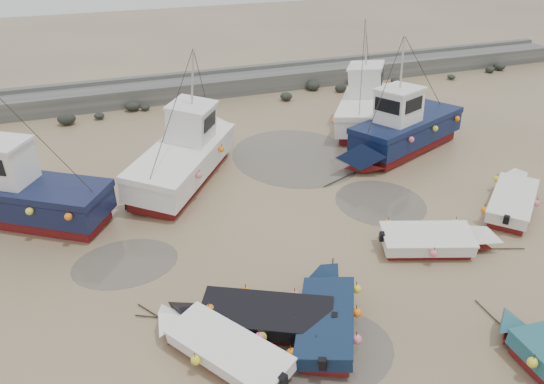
{
  "coord_description": "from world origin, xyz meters",
  "views": [
    {
      "loc": [
        -8.07,
        -13.59,
        11.67
      ],
      "look_at": [
        -1.39,
        4.36,
        1.4
      ],
      "focal_mm": 35.0,
      "sensor_mm": 36.0,
      "label": 1
    }
  ],
  "objects_px": {
    "cabin_boat_1": "(185,152)",
    "person": "(130,209)",
    "cabin_boat_3": "(368,104)",
    "dinghy_1": "(329,314)",
    "dinghy_3": "(514,197)",
    "cabin_boat_0": "(18,192)",
    "dinghy_5": "(436,238)",
    "dinghy_4": "(255,314)",
    "cabin_boat_2": "(401,130)",
    "dinghy_0": "(221,343)"
  },
  "relations": [
    {
      "from": "cabin_boat_1",
      "to": "person",
      "type": "bearing_deg",
      "value": -108.95
    },
    {
      "from": "cabin_boat_1",
      "to": "cabin_boat_3",
      "type": "distance_m",
      "value": 12.14
    },
    {
      "from": "dinghy_1",
      "to": "cabin_boat_1",
      "type": "xyz_separation_m",
      "value": [
        -1.87,
        12.07,
        0.77
      ]
    },
    {
      "from": "cabin_boat_1",
      "to": "person",
      "type": "relative_size",
      "value": 5.16
    },
    {
      "from": "dinghy_3",
      "to": "person",
      "type": "distance_m",
      "value": 16.88
    },
    {
      "from": "dinghy_1",
      "to": "cabin_boat_0",
      "type": "height_order",
      "value": "cabin_boat_0"
    },
    {
      "from": "dinghy_5",
      "to": "cabin_boat_1",
      "type": "height_order",
      "value": "cabin_boat_1"
    },
    {
      "from": "dinghy_4",
      "to": "cabin_boat_0",
      "type": "distance_m",
      "value": 11.92
    },
    {
      "from": "cabin_boat_2",
      "to": "person",
      "type": "xyz_separation_m",
      "value": [
        -14.41,
        -1.09,
        -1.34
      ]
    },
    {
      "from": "dinghy_5",
      "to": "cabin_boat_2",
      "type": "xyz_separation_m",
      "value": [
        3.76,
        8.48,
        0.79
      ]
    },
    {
      "from": "dinghy_4",
      "to": "dinghy_0",
      "type": "bearing_deg",
      "value": 150.69
    },
    {
      "from": "cabin_boat_0",
      "to": "cabin_boat_3",
      "type": "height_order",
      "value": "same"
    },
    {
      "from": "cabin_boat_2",
      "to": "cabin_boat_3",
      "type": "relative_size",
      "value": 1.15
    },
    {
      "from": "dinghy_4",
      "to": "cabin_boat_1",
      "type": "relative_size",
      "value": 0.63
    },
    {
      "from": "dinghy_0",
      "to": "dinghy_4",
      "type": "xyz_separation_m",
      "value": [
        1.32,
        0.85,
        -0.0
      ]
    },
    {
      "from": "dinghy_5",
      "to": "cabin_boat_2",
      "type": "height_order",
      "value": "cabin_boat_2"
    },
    {
      "from": "cabin_boat_1",
      "to": "cabin_boat_2",
      "type": "relative_size",
      "value": 0.97
    },
    {
      "from": "person",
      "to": "dinghy_1",
      "type": "bearing_deg",
      "value": 116.84
    },
    {
      "from": "cabin_boat_0",
      "to": "cabin_boat_2",
      "type": "distance_m",
      "value": 18.68
    },
    {
      "from": "dinghy_1",
      "to": "person",
      "type": "distance_m",
      "value": 11.02
    },
    {
      "from": "cabin_boat_1",
      "to": "dinghy_1",
      "type": "bearing_deg",
      "value": -46.16
    },
    {
      "from": "dinghy_1",
      "to": "dinghy_3",
      "type": "bearing_deg",
      "value": 48.77
    },
    {
      "from": "dinghy_5",
      "to": "dinghy_1",
      "type": "bearing_deg",
      "value": -47.28
    },
    {
      "from": "dinghy_0",
      "to": "person",
      "type": "height_order",
      "value": "dinghy_0"
    },
    {
      "from": "cabin_boat_0",
      "to": "person",
      "type": "height_order",
      "value": "cabin_boat_0"
    },
    {
      "from": "dinghy_0",
      "to": "cabin_boat_3",
      "type": "bearing_deg",
      "value": 17.06
    },
    {
      "from": "cabin_boat_1",
      "to": "cabin_boat_3",
      "type": "relative_size",
      "value": 1.12
    },
    {
      "from": "dinghy_4",
      "to": "dinghy_5",
      "type": "bearing_deg",
      "value": -50.24
    },
    {
      "from": "dinghy_0",
      "to": "person",
      "type": "bearing_deg",
      "value": 66.69
    },
    {
      "from": "dinghy_5",
      "to": "cabin_boat_3",
      "type": "xyz_separation_m",
      "value": [
        4.17,
        12.73,
        0.81
      ]
    },
    {
      "from": "dinghy_5",
      "to": "person",
      "type": "height_order",
      "value": "dinghy_5"
    },
    {
      "from": "dinghy_1",
      "to": "person",
      "type": "xyz_separation_m",
      "value": [
        -4.96,
        9.83,
        -0.55
      ]
    },
    {
      "from": "dinghy_3",
      "to": "cabin_boat_1",
      "type": "height_order",
      "value": "cabin_boat_1"
    },
    {
      "from": "dinghy_4",
      "to": "dinghy_3",
      "type": "bearing_deg",
      "value": -48.14
    },
    {
      "from": "dinghy_0",
      "to": "dinghy_3",
      "type": "height_order",
      "value": "same"
    },
    {
      "from": "dinghy_4",
      "to": "cabin_boat_1",
      "type": "distance_m",
      "value": 11.31
    },
    {
      "from": "cabin_boat_0",
      "to": "person",
      "type": "relative_size",
      "value": 4.62
    },
    {
      "from": "dinghy_1",
      "to": "dinghy_5",
      "type": "xyz_separation_m",
      "value": [
        5.69,
        2.44,
        0.01
      ]
    },
    {
      "from": "dinghy_0",
      "to": "dinghy_4",
      "type": "height_order",
      "value": "same"
    },
    {
      "from": "dinghy_1",
      "to": "dinghy_3",
      "type": "xyz_separation_m",
      "value": [
        10.88,
        4.02,
        -0.01
      ]
    },
    {
      "from": "cabin_boat_1",
      "to": "person",
      "type": "distance_m",
      "value": 4.03
    },
    {
      "from": "person",
      "to": "dinghy_5",
      "type": "bearing_deg",
      "value": 145.31
    },
    {
      "from": "dinghy_1",
      "to": "cabin_boat_2",
      "type": "relative_size",
      "value": 0.57
    },
    {
      "from": "dinghy_5",
      "to": "cabin_boat_0",
      "type": "relative_size",
      "value": 0.65
    },
    {
      "from": "dinghy_1",
      "to": "dinghy_4",
      "type": "distance_m",
      "value": 2.33
    },
    {
      "from": "cabin_boat_3",
      "to": "dinghy_4",
      "type": "bearing_deg",
      "value": -94.77
    },
    {
      "from": "dinghy_3",
      "to": "cabin_boat_1",
      "type": "distance_m",
      "value": 15.1
    },
    {
      "from": "dinghy_3",
      "to": "person",
      "type": "height_order",
      "value": "dinghy_3"
    },
    {
      "from": "person",
      "to": "cabin_boat_0",
      "type": "bearing_deg",
      "value": -7.33
    },
    {
      "from": "dinghy_4",
      "to": "dinghy_5",
      "type": "xyz_separation_m",
      "value": [
        7.88,
        1.65,
        0.01
      ]
    }
  ]
}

